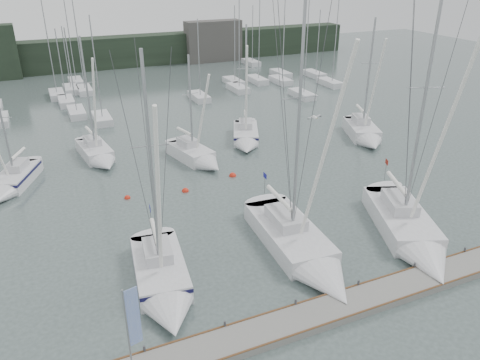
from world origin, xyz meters
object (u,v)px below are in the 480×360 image
at_px(sailboat_mid_c, 198,157).
at_px(buoy_a, 185,191).
at_px(sailboat_near_left, 164,285).
at_px(sailboat_mid_d, 246,138).
at_px(sailboat_mid_b, 99,156).
at_px(buoy_b, 233,176).
at_px(sailboat_near_right, 413,237).
at_px(sailboat_near_center, 306,254).
at_px(sailboat_mid_e, 365,135).
at_px(dock_banner, 131,322).
at_px(buoy_c, 127,198).
at_px(sailboat_mid_a, 10,184).

xyz_separation_m(sailboat_mid_c, buoy_a, (-2.86, -4.97, -0.56)).
height_order(sailboat_near_left, sailboat_mid_d, sailboat_near_left).
distance_m(sailboat_mid_b, sailboat_mid_c, 9.11).
bearing_deg(sailboat_mid_b, sailboat_near_left, -96.38).
xyz_separation_m(buoy_a, buoy_b, (4.59, 1.14, 0.00)).
xyz_separation_m(sailboat_near_right, sailboat_mid_b, (-16.28, 22.39, -0.07)).
bearing_deg(sailboat_mid_b, sailboat_near_center, -74.34).
relative_size(sailboat_near_center, sailboat_mid_b, 1.42).
relative_size(sailboat_near_right, buoy_b, 27.64).
xyz_separation_m(sailboat_near_center, sailboat_mid_e, (16.57, 15.82, 0.04)).
bearing_deg(sailboat_mid_e, sailboat_near_left, -127.63).
relative_size(sailboat_near_right, sailboat_mid_e, 1.32).
distance_m(sailboat_near_center, sailboat_mid_d, 20.66).
xyz_separation_m(sailboat_near_right, dock_banner, (-18.53, -3.18, 2.39)).
xyz_separation_m(sailboat_mid_b, dock_banner, (-2.24, -25.57, 2.45)).
bearing_deg(buoy_c, sailboat_mid_a, 147.22).
xyz_separation_m(sailboat_near_left, sailboat_near_center, (8.67, -0.58, -0.01)).
bearing_deg(buoy_b, sailboat_mid_a, 164.42).
relative_size(sailboat_mid_b, sailboat_mid_e, 0.92).
height_order(sailboat_mid_b, buoy_b, sailboat_mid_b).
xyz_separation_m(sailboat_near_center, sailboat_mid_d, (5.16, 20.00, -0.00)).
bearing_deg(sailboat_mid_e, sailboat_mid_b, -170.75).
xyz_separation_m(sailboat_near_left, buoy_a, (4.95, 11.62, -0.58)).
height_order(sailboat_near_left, dock_banner, sailboat_near_left).
bearing_deg(sailboat_mid_b, sailboat_near_right, -61.29).
distance_m(sailboat_near_left, sailboat_near_right, 16.04).
height_order(sailboat_near_right, sailboat_mid_a, sailboat_near_right).
height_order(sailboat_mid_a, sailboat_mid_d, sailboat_mid_d).
distance_m(sailboat_near_right, buoy_b, 15.84).
relative_size(sailboat_mid_e, buoy_c, 26.47).
xyz_separation_m(sailboat_near_center, buoy_b, (0.87, 13.34, -0.57)).
relative_size(sailboat_near_left, sailboat_mid_d, 1.16).
xyz_separation_m(sailboat_mid_a, buoy_b, (17.25, -4.81, -0.53)).
distance_m(sailboat_mid_e, dock_banner, 34.43).
distance_m(sailboat_near_center, sailboat_mid_c, 17.19).
distance_m(sailboat_mid_b, buoy_a, 10.50).
xyz_separation_m(sailboat_mid_a, buoy_a, (12.66, -5.95, -0.53)).
bearing_deg(buoy_b, sailboat_mid_d, 57.24).
bearing_deg(sailboat_mid_b, sailboat_mid_d, -12.37).
bearing_deg(buoy_a, sailboat_mid_c, 60.08).
bearing_deg(sailboat_near_right, sailboat_mid_b, 147.87).
relative_size(sailboat_near_right, sailboat_mid_a, 1.74).
bearing_deg(sailboat_near_left, sailboat_mid_c, 72.08).
relative_size(sailboat_near_right, buoy_c, 34.88).
relative_size(buoy_b, dock_banner, 0.14).
xyz_separation_m(sailboat_mid_d, sailboat_mid_e, (11.41, -4.18, 0.04)).
distance_m(sailboat_mid_d, buoy_b, 7.94).
relative_size(sailboat_mid_d, buoy_b, 20.05).
height_order(sailboat_mid_a, buoy_c, sailboat_mid_a).
relative_size(sailboat_near_left, dock_banner, 3.21).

